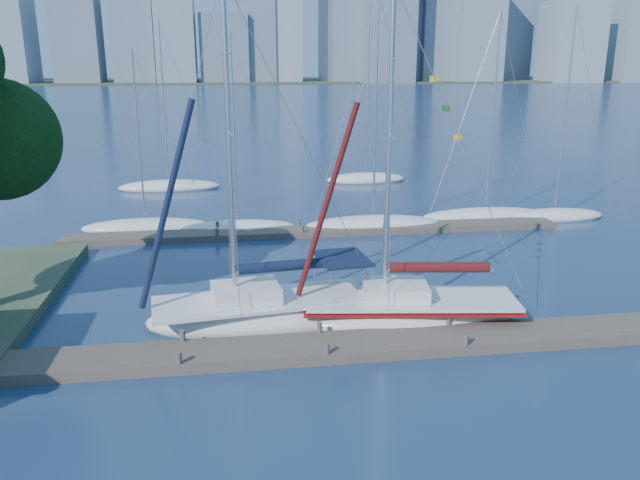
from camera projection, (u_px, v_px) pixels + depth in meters
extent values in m
plane|color=#172C4B|center=(323.00, 353.00, 22.48)|extent=(700.00, 700.00, 0.00)
cube|color=#4F4439|center=(323.00, 348.00, 22.43)|extent=(26.00, 2.00, 0.40)
cube|color=#4F4439|center=(317.00, 231.00, 37.93)|extent=(30.00, 1.80, 0.36)
cube|color=#38472D|center=(234.00, 81.00, 326.92)|extent=(800.00, 100.00, 1.50)
ellipsoid|color=white|center=(263.00, 317.00, 24.92)|extent=(9.50, 4.12, 1.61)
cube|color=white|center=(262.00, 300.00, 24.71)|extent=(8.80, 3.80, 0.13)
cube|color=white|center=(246.00, 292.00, 24.45)|extent=(2.80, 2.26, 0.59)
cylinder|color=silver|center=(229.00, 149.00, 22.78)|extent=(0.19, 0.19, 11.96)
cylinder|color=silver|center=(289.00, 268.00, 24.65)|extent=(4.34, 0.64, 0.11)
cylinder|color=black|center=(289.00, 265.00, 24.62)|extent=(4.03, 0.92, 0.43)
cube|color=black|center=(342.00, 258.00, 25.15)|extent=(2.24, 2.78, 0.09)
ellipsoid|color=white|center=(410.00, 316.00, 25.10)|extent=(9.33, 4.14, 1.58)
cube|color=white|center=(411.00, 299.00, 24.90)|extent=(8.64, 3.82, 0.13)
cube|color=white|center=(395.00, 290.00, 24.79)|extent=(2.77, 2.24, 0.58)
cylinder|color=silver|center=(389.00, 150.00, 23.25)|extent=(0.19, 0.19, 11.75)
cylinder|color=silver|center=(439.00, 270.00, 24.57)|extent=(4.24, 0.68, 0.11)
cylinder|color=#460F10|center=(440.00, 267.00, 24.54)|extent=(3.95, 0.95, 0.42)
cube|color=maroon|center=(411.00, 303.00, 24.95)|extent=(8.84, 3.96, 0.11)
ellipsoid|color=white|center=(146.00, 227.00, 38.81)|extent=(7.85, 2.40, 1.06)
cylinder|color=silver|center=(138.00, 135.00, 37.24)|extent=(0.12, 0.12, 9.83)
ellipsoid|color=white|center=(238.00, 228.00, 38.64)|extent=(7.39, 4.35, 0.97)
cylinder|color=silver|center=(234.00, 128.00, 36.95)|extent=(0.11, 0.11, 10.87)
ellipsoid|color=white|center=(373.00, 225.00, 39.13)|extent=(8.96, 5.87, 1.21)
cylinder|color=silver|center=(376.00, 106.00, 37.09)|extent=(0.13, 0.13, 12.95)
ellipsoid|color=white|center=(485.00, 216.00, 41.45)|extent=(9.07, 4.57, 1.13)
cylinder|color=silver|center=(493.00, 111.00, 39.56)|extent=(0.12, 0.12, 12.07)
ellipsoid|color=white|center=(554.00, 216.00, 41.52)|extent=(7.14, 3.58, 1.03)
cylinder|color=silver|center=(566.00, 109.00, 39.59)|extent=(0.11, 0.11, 12.51)
ellipsoid|color=white|center=(170.00, 187.00, 51.05)|extent=(8.34, 3.09, 1.18)
cylinder|color=silver|center=(164.00, 102.00, 49.16)|extent=(0.13, 0.13, 11.97)
ellipsoid|color=white|center=(366.00, 179.00, 54.34)|extent=(7.14, 3.21, 1.18)
cylinder|color=silver|center=(368.00, 89.00, 52.22)|extent=(0.13, 0.13, 13.60)
cube|color=gray|center=(11.00, 34.00, 273.55)|extent=(16.63, 23.42, 42.82)
cube|color=slate|center=(77.00, 33.00, 280.39)|extent=(20.02, 17.63, 44.37)
cube|color=gray|center=(135.00, 40.00, 304.81)|extent=(13.55, 17.61, 40.42)
cube|color=gray|center=(176.00, 37.00, 284.25)|extent=(17.45, 19.81, 41.80)
cube|color=slate|center=(224.00, 49.00, 290.37)|extent=(22.18, 16.86, 30.98)
cube|color=gray|center=(419.00, 20.00, 307.07)|extent=(13.48, 17.11, 59.68)
cube|color=gray|center=(477.00, 24.00, 296.78)|extent=(21.84, 18.80, 54.07)
cube|color=slate|center=(512.00, 27.00, 329.30)|extent=(15.63, 17.52, 55.44)
cube|color=gray|center=(571.00, 42.00, 304.90)|extent=(24.43, 23.94, 38.32)
cube|color=gray|center=(629.00, 36.00, 308.39)|extent=(14.49, 21.38, 43.78)
cube|color=slate|center=(440.00, 1.00, 301.51)|extent=(19.15, 18.00, 75.86)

